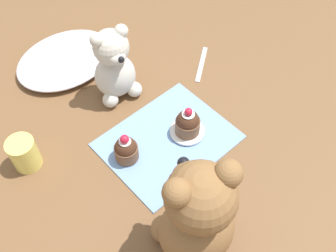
{
  "coord_description": "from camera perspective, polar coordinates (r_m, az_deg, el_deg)",
  "views": [
    {
      "loc": [
        -0.34,
        -0.37,
        0.72
      ],
      "look_at": [
        0.0,
        0.0,
        0.06
      ],
      "focal_mm": 42.0,
      "sensor_mm": 36.0,
      "label": 1
    }
  ],
  "objects": [
    {
      "name": "cupcake_near_tan_bear",
      "position": [
        0.87,
        2.88,
        0.46
      ],
      "size": [
        0.06,
        0.06,
        0.08
      ],
      "color": "brown",
      "rests_on": "saucer_plate"
    },
    {
      "name": "tulle_cloth",
      "position": [
        1.07,
        -14.69,
        9.38
      ],
      "size": [
        0.26,
        0.21,
        0.03
      ],
      "primitive_type": "ellipsoid",
      "color": "silver",
      "rests_on": "ground_plane"
    },
    {
      "name": "teddy_bear_cream",
      "position": [
        0.92,
        -7.8,
        8.54
      ],
      "size": [
        0.11,
        0.11,
        0.19
      ],
      "rotation": [
        0.0,
        0.0,
        -0.19
      ],
      "color": "beige",
      "rests_on": "ground_plane"
    },
    {
      "name": "teddy_bear_tan",
      "position": [
        0.66,
        4.21,
        -12.96
      ],
      "size": [
        0.17,
        0.16,
        0.26
      ],
      "rotation": [
        0.0,
        0.0,
        2.79
      ],
      "color": "olive",
      "rests_on": "ground_plane"
    },
    {
      "name": "juice_glass",
      "position": [
        0.87,
        -20.15,
        -3.77
      ],
      "size": [
        0.06,
        0.06,
        0.07
      ],
      "primitive_type": "cylinder",
      "color": "#EADB66",
      "rests_on": "ground_plane"
    },
    {
      "name": "knitted_placemat",
      "position": [
        0.88,
        0.0,
        -2.08
      ],
      "size": [
        0.28,
        0.22,
        0.01
      ],
      "primitive_type": "cube",
      "color": "#7A9ED1",
      "rests_on": "ground_plane"
    },
    {
      "name": "saucer_plate",
      "position": [
        0.89,
        2.8,
        -0.75
      ],
      "size": [
        0.08,
        0.08,
        0.01
      ],
      "primitive_type": "cylinder",
      "color": "white",
      "rests_on": "knitted_placemat"
    },
    {
      "name": "ground_plane",
      "position": [
        0.88,
        0.0,
        -2.19
      ],
      "size": [
        4.0,
        4.0,
        0.0
      ],
      "primitive_type": "plane",
      "color": "brown"
    },
    {
      "name": "teaspoon",
      "position": [
        1.04,
        4.89,
        8.98
      ],
      "size": [
        0.11,
        0.09,
        0.01
      ],
      "primitive_type": "cube",
      "rotation": [
        0.0,
        0.0,
        3.76
      ],
      "color": "silver",
      "rests_on": "ground_plane"
    },
    {
      "name": "cupcake_near_cream_bear",
      "position": [
        0.84,
        -6.11,
        -3.37
      ],
      "size": [
        0.05,
        0.05,
        0.07
      ],
      "color": "brown",
      "rests_on": "knitted_placemat"
    }
  ]
}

